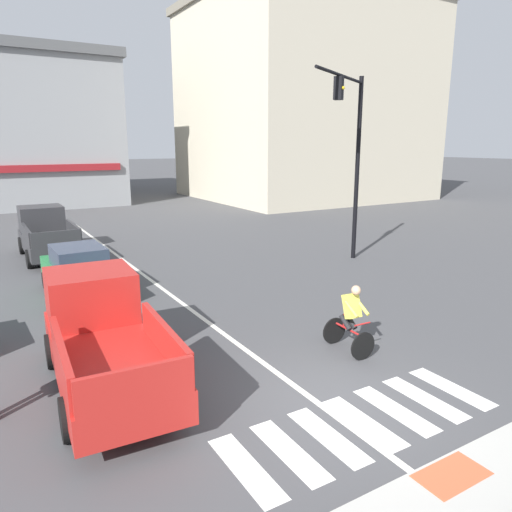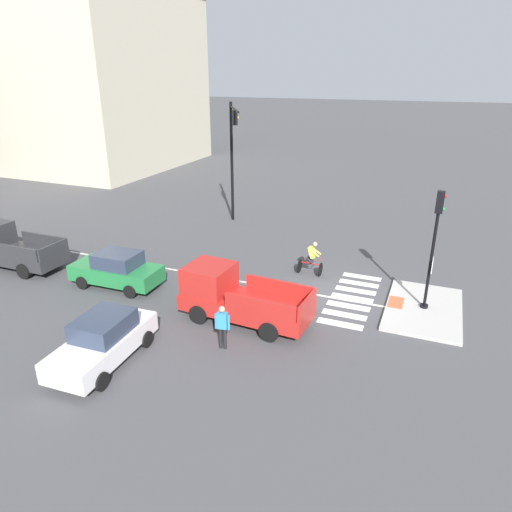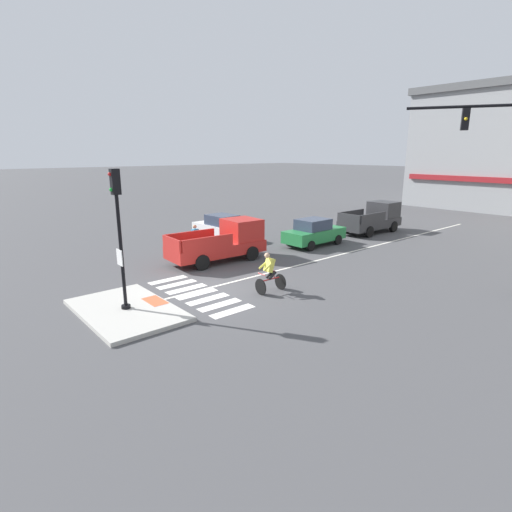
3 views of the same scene
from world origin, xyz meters
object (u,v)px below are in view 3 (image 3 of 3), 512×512
signal_pole (119,227)px  pickup_truck_red_westbound_near (224,242)px  car_green_westbound_far (314,232)px  pickup_truck_charcoal_westbound_distant (374,218)px  pedestrian_at_curb_left (195,237)px  cyclist (270,272)px  traffic_light_mast (511,172)px  car_white_cross_left (221,227)px

signal_pole → pickup_truck_red_westbound_near: bearing=117.1°
signal_pole → car_green_westbound_far: (-2.81, 13.09, -2.26)m
pickup_truck_charcoal_westbound_distant → pedestrian_at_curb_left: pickup_truck_charcoal_westbound_distant is taller
cyclist → pickup_truck_charcoal_westbound_distant: bearing=108.1°
car_green_westbound_far → pickup_truck_red_westbound_near: bearing=-96.6°
pickup_truck_red_westbound_near → pedestrian_at_curb_left: pickup_truck_red_westbound_near is taller
pickup_truck_charcoal_westbound_distant → traffic_light_mast: bearing=-35.3°
car_green_westbound_far → cyclist: cyclist is taller
car_white_cross_left → pedestrian_at_curb_left: 4.00m
cyclist → traffic_light_mast: bearing=49.1°
car_green_westbound_far → car_white_cross_left: same height
traffic_light_mast → car_green_westbound_far: traffic_light_mast is taller
traffic_light_mast → pickup_truck_charcoal_westbound_distant: traffic_light_mast is taller
signal_pole → cyclist: size_ratio=2.89×
pickup_truck_red_westbound_near → signal_pole: bearing=-62.9°
pickup_truck_charcoal_westbound_distant → signal_pole: bearing=-81.5°
signal_pole → pickup_truck_red_westbound_near: 8.03m
car_green_westbound_far → pedestrian_at_curb_left: bearing=-112.8°
car_green_westbound_far → pedestrian_at_curb_left: size_ratio=2.48×
signal_pole → car_green_westbound_far: bearing=102.1°
pedestrian_at_curb_left → car_white_cross_left: bearing=123.3°
car_white_cross_left → cyclist: size_ratio=2.48×
pedestrian_at_curb_left → signal_pole: bearing=-48.8°
car_white_cross_left → cyclist: (9.57, -4.46, 0.06)m
traffic_light_mast → pickup_truck_red_westbound_near: bearing=-155.1°
traffic_light_mast → cyclist: bearing=-130.9°
car_white_cross_left → traffic_light_mast: bearing=8.6°
pickup_truck_charcoal_westbound_distant → pedestrian_at_curb_left: size_ratio=3.06×
signal_pole → pedestrian_at_curb_left: (-5.61, 6.42, -2.09)m
car_white_cross_left → signal_pole: bearing=-51.3°
signal_pole → pickup_truck_charcoal_westbound_distant: bearing=98.5°
signal_pole → pickup_truck_charcoal_westbound_distant: signal_pole is taller
car_green_westbound_far → signal_pole: bearing=-77.9°
car_green_westbound_far → pickup_truck_charcoal_westbound_distant: pickup_truck_charcoal_westbound_distant is taller
car_white_cross_left → cyclist: bearing=-25.0°
traffic_light_mast → pickup_truck_charcoal_westbound_distant: bearing=144.7°
pickup_truck_red_westbound_near → cyclist: bearing=-16.9°
signal_pole → traffic_light_mast: 14.43m
pickup_truck_charcoal_westbound_distant → cyclist: size_ratio=3.04×
signal_pole → car_green_westbound_far: signal_pole is taller
car_white_cross_left → cyclist: 10.56m
car_white_cross_left → pickup_truck_red_westbound_near: (4.28, -2.85, 0.17)m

